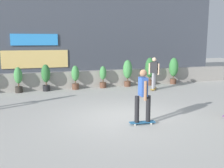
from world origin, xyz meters
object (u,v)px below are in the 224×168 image
object	(u,v)px
potted_plant_2	(46,76)
potted_plant_5	(128,71)
skater_by_wall_left	(143,94)
potted_plant_7	(174,69)
potted_plant_3	(75,76)
potted_plant_4	(103,76)
potted_plant_1	(18,79)
skater_far_right	(154,72)
potted_plant_6	(150,69)

from	to	relation	value
potted_plant_2	potted_plant_5	size ratio (longest dim) A/B	0.92
potted_plant_2	skater_by_wall_left	distance (m)	6.82
potted_plant_7	potted_plant_3	bearing A→B (deg)	180.00
potted_plant_4	skater_by_wall_left	distance (m)	6.39
potted_plant_1	skater_far_right	xyz separation A→B (m)	(6.68, -1.37, 0.25)
potted_plant_1	potted_plant_2	size ratio (longest dim) A/B	0.93
potted_plant_1	potted_plant_6	distance (m)	7.13
potted_plant_1	potted_plant_2	world-z (taller)	potted_plant_2
potted_plant_7	skater_by_wall_left	xyz separation A→B (m)	(-4.86, -6.36, 0.03)
potted_plant_7	skater_far_right	world-z (taller)	skater_far_right
potted_plant_2	potted_plant_4	world-z (taller)	potted_plant_2
skater_by_wall_left	skater_far_right	world-z (taller)	same
skater_far_right	potted_plant_2	bearing A→B (deg)	165.65
potted_plant_5	skater_by_wall_left	bearing A→B (deg)	-107.08
potted_plant_1	potted_plant_3	size ratio (longest dim) A/B	1.00
potted_plant_2	potted_plant_5	bearing A→B (deg)	-0.00
potted_plant_5	potted_plant_7	size ratio (longest dim) A/B	0.96
potted_plant_4	skater_far_right	xyz separation A→B (m)	(2.36, -1.37, 0.32)
potted_plant_6	skater_far_right	world-z (taller)	skater_far_right
potted_plant_2	potted_plant_3	world-z (taller)	potted_plant_2
potted_plant_4	potted_plant_7	world-z (taller)	potted_plant_7
potted_plant_1	skater_by_wall_left	world-z (taller)	skater_by_wall_left
potted_plant_5	skater_by_wall_left	world-z (taller)	skater_by_wall_left
potted_plant_3	potted_plant_7	size ratio (longest dim) A/B	0.81
potted_plant_5	skater_far_right	xyz separation A→B (m)	(0.93, -1.37, 0.08)
potted_plant_5	potted_plant_7	world-z (taller)	potted_plant_7
potted_plant_4	potted_plant_6	size ratio (longest dim) A/B	0.75
skater_far_right	potted_plant_1	bearing A→B (deg)	168.39
potted_plant_2	potted_plant_4	distance (m)	3.01
potted_plant_7	potted_plant_5	bearing A→B (deg)	180.00
potted_plant_3	potted_plant_5	bearing A→B (deg)	-0.00
potted_plant_4	potted_plant_7	bearing A→B (deg)	-0.00
potted_plant_3	potted_plant_6	bearing A→B (deg)	0.00
potted_plant_1	potted_plant_5	size ratio (longest dim) A/B	0.85
potted_plant_1	potted_plant_3	bearing A→B (deg)	0.00
potted_plant_2	potted_plant_7	xyz separation A→B (m)	(7.34, -0.00, 0.14)
potted_plant_6	skater_by_wall_left	distance (m)	7.17
potted_plant_5	skater_by_wall_left	distance (m)	6.65
skater_by_wall_left	potted_plant_1	bearing A→B (deg)	120.86
potted_plant_1	potted_plant_7	bearing A→B (deg)	-0.00
potted_plant_3	potted_plant_7	xyz separation A→B (m)	(5.84, -0.00, 0.22)
potted_plant_4	potted_plant_6	world-z (taller)	potted_plant_6
potted_plant_2	potted_plant_4	bearing A→B (deg)	0.00
potted_plant_7	skater_far_right	distance (m)	2.41
potted_plant_2	skater_far_right	distance (m)	5.54
potted_plant_1	potted_plant_2	distance (m)	1.32
potted_plant_7	skater_far_right	xyz separation A→B (m)	(-1.98, -1.37, 0.03)
potted_plant_1	potted_plant_3	distance (m)	2.82
potted_plant_4	potted_plant_5	world-z (taller)	potted_plant_5
potted_plant_3	skater_far_right	world-z (taller)	skater_far_right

